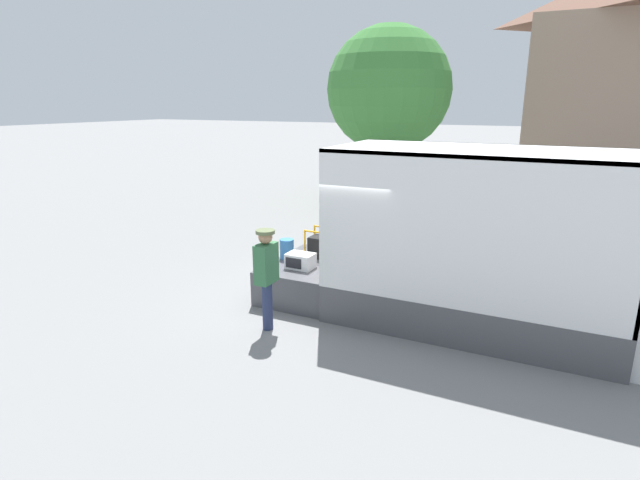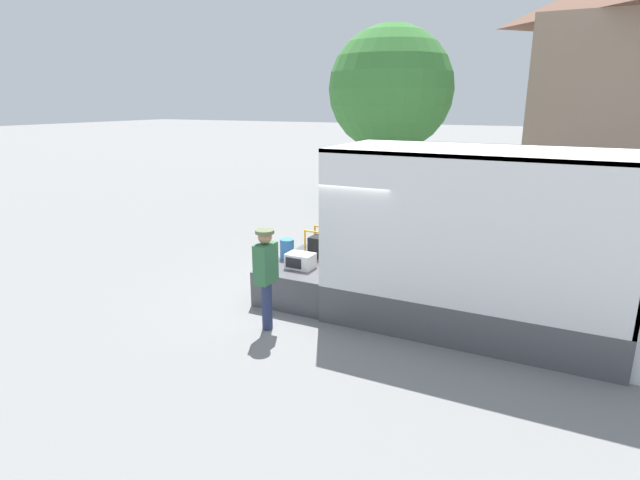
{
  "view_description": "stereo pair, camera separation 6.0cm",
  "coord_description": "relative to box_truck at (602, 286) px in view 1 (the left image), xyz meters",
  "views": [
    {
      "loc": [
        3.64,
        -8.6,
        3.83
      ],
      "look_at": [
        -0.45,
        -0.2,
        1.23
      ],
      "focal_mm": 28.0,
      "sensor_mm": 36.0,
      "label": 1
    },
    {
      "loc": [
        3.69,
        -8.58,
        3.83
      ],
      "look_at": [
        -0.45,
        -0.2,
        1.23
      ],
      "focal_mm": 28.0,
      "sensor_mm": 36.0,
      "label": 2
    }
  ],
  "objects": [
    {
      "name": "ground_plane",
      "position": [
        -4.42,
        0.0,
        -1.02
      ],
      "size": [
        160.0,
        160.0,
        0.0
      ],
      "primitive_type": "plane",
      "color": "gray"
    },
    {
      "name": "box_truck",
      "position": [
        0.0,
        0.0,
        0.0
      ],
      "size": [
        7.21,
        2.32,
        3.09
      ],
      "color": "white",
      "rests_on": "ground"
    },
    {
      "name": "tailgate_deck",
      "position": [
        -5.17,
        0.0,
        -0.67
      ],
      "size": [
        1.5,
        2.2,
        0.68
      ],
      "primitive_type": "cube",
      "color": "#4C4C51",
      "rests_on": "ground"
    },
    {
      "name": "microwave",
      "position": [
        -5.18,
        -0.43,
        -0.18
      ],
      "size": [
        0.53,
        0.39,
        0.29
      ],
      "color": "white",
      "rests_on": "tailgate_deck"
    },
    {
      "name": "portable_generator",
      "position": [
        -5.1,
        0.38,
        -0.1
      ],
      "size": [
        0.58,
        0.48,
        0.61
      ],
      "color": "black",
      "rests_on": "tailgate_deck"
    },
    {
      "name": "orange_bucket",
      "position": [
        -5.73,
        0.0,
        -0.13
      ],
      "size": [
        0.29,
        0.29,
        0.41
      ],
      "color": "#3370B2",
      "rests_on": "tailgate_deck"
    },
    {
      "name": "worker_person",
      "position": [
        -5.09,
        -1.82,
        0.09
      ],
      "size": [
        0.32,
        0.44,
        1.78
      ],
      "color": "navy",
      "rests_on": "ground"
    },
    {
      "name": "house_backdrop",
      "position": [
        1.44,
        15.34,
        3.67
      ],
      "size": [
        7.93,
        8.11,
        9.2
      ],
      "color": "gray",
      "rests_on": "ground"
    },
    {
      "name": "street_tree",
      "position": [
        -6.93,
        9.88,
        3.25
      ],
      "size": [
        4.61,
        4.61,
        6.58
      ],
      "color": "brown",
      "rests_on": "ground"
    }
  ]
}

